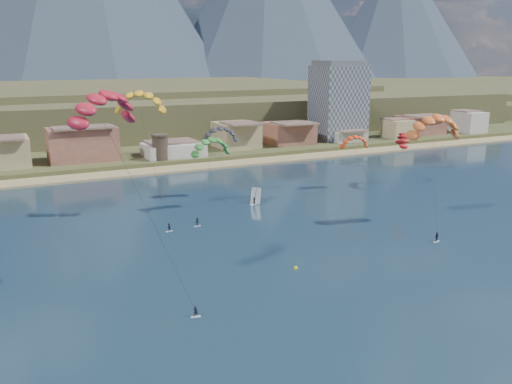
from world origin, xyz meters
The scene contains 16 objects.
ground centered at (0.00, 0.00, 0.00)m, with size 2400.00×2400.00×0.00m, color #0D1E30.
beach centered at (0.00, 106.00, 0.25)m, with size 2200.00×12.00×0.90m.
land centered at (0.00, 560.00, 0.00)m, with size 2200.00×900.00×4.00m.
foothills centered at (22.39, 232.47, 9.08)m, with size 940.00×210.00×18.00m.
town centered at (-40.00, 122.00, 8.00)m, with size 400.00×24.00×12.00m.
apartment_tower centered at (85.00, 128.00, 17.82)m, with size 20.00×16.00×32.00m.
watchtower centered at (5.00, 114.00, 6.37)m, with size 5.82×5.82×8.60m.
kitesurfer_red centered at (-30.04, 17.47, 28.98)m, with size 15.35×15.22×32.44m.
kitesurfer_yellow centered at (-15.35, 56.42, 26.45)m, with size 12.17×15.49×29.54m.
kitesurfer_orange centered at (37.62, 25.39, 21.98)m, with size 13.37×13.37×25.44m.
kitesurfer_green centered at (0.28, 55.95, 15.77)m, with size 13.22×12.52×19.69m.
distant_kite_dark centered at (6.57, 65.78, 17.11)m, with size 10.04×6.67×20.13m.
distant_kite_orange centered at (42.73, 59.04, 13.67)m, with size 8.81×6.57×16.64m.
distant_kite_red centered at (55.88, 55.51, 13.83)m, with size 7.46×9.09×16.88m.
windsurfer centered at (11.87, 56.80, 1.31)m, with size 2.38×2.60×4.13m.
buoy centered at (-0.03, 16.60, 0.12)m, with size 0.69×0.69×0.69m.
Camera 1 is at (-43.55, -56.71, 34.77)m, focal length 37.48 mm.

